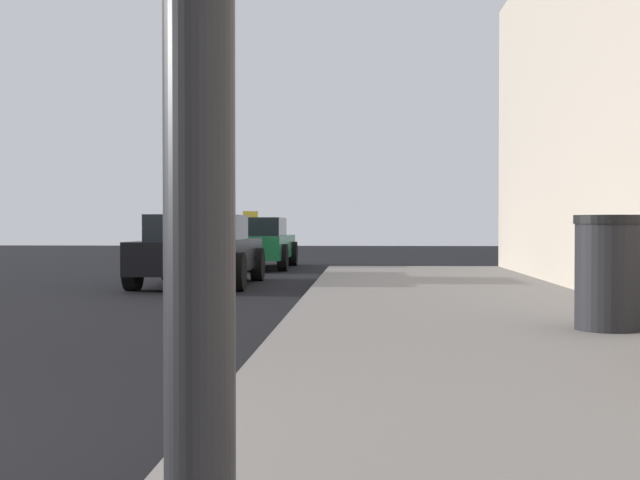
% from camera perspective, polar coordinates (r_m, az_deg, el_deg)
% --- Properties ---
extents(trash_bin, '(0.61, 0.61, 1.03)m').
position_cam_1_polar(trash_bin, '(8.00, 18.94, -2.07)').
color(trash_bin, black).
rests_on(trash_bin, sidewalk).
extents(car_black, '(1.97, 4.02, 1.43)m').
position_cam_1_polar(car_black, '(15.26, -8.14, -0.65)').
color(car_black, black).
rests_on(car_black, ground_plane).
extents(car_green, '(2.06, 4.31, 1.43)m').
position_cam_1_polar(car_green, '(21.17, -4.67, -0.17)').
color(car_green, '#196638').
rests_on(car_green, ground_plane).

